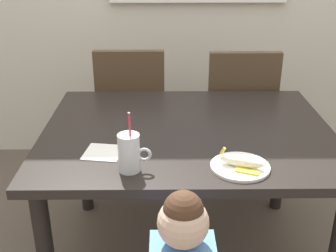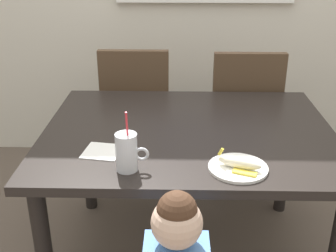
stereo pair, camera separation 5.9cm
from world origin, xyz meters
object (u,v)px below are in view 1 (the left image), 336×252
at_px(dining_chair_left, 132,110).
at_px(peeled_banana, 242,162).
at_px(paper_napkin, 103,152).
at_px(dining_table, 187,146).
at_px(dining_chair_right, 238,112).
at_px(milk_cup, 129,155).
at_px(snack_plate, 240,167).

height_order(dining_chair_left, peeled_banana, dining_chair_left).
bearing_deg(paper_napkin, dining_table, 33.52).
height_order(dining_chair_right, paper_napkin, dining_chair_right).
relative_size(dining_table, dining_chair_left, 1.40).
height_order(dining_chair_right, milk_cup, milk_cup).
relative_size(dining_chair_right, paper_napkin, 6.40).
bearing_deg(dining_chair_left, paper_napkin, 87.26).
xyz_separation_m(dining_table, paper_napkin, (-0.36, -0.24, 0.10)).
bearing_deg(milk_cup, dining_table, 57.92).
relative_size(dining_table, peeled_banana, 7.72).
relative_size(dining_chair_left, snack_plate, 4.17).
xyz_separation_m(dining_table, milk_cup, (-0.24, -0.39, 0.16)).
bearing_deg(snack_plate, paper_napkin, 166.37).
distance_m(dining_table, peeled_banana, 0.45).
xyz_separation_m(dining_chair_left, snack_plate, (0.50, -1.13, 0.21)).
bearing_deg(dining_chair_left, dining_table, 112.89).
bearing_deg(peeled_banana, paper_napkin, 165.44).
bearing_deg(peeled_banana, snack_plate, 113.32).
relative_size(dining_table, snack_plate, 5.84).
xyz_separation_m(milk_cup, snack_plate, (0.42, 0.01, -0.06)).
distance_m(dining_chair_right, milk_cup, 1.28).
bearing_deg(paper_napkin, milk_cup, -49.96).
xyz_separation_m(dining_table, peeled_banana, (0.19, -0.38, 0.12)).
distance_m(snack_plate, peeled_banana, 0.03).
height_order(dining_table, paper_napkin, paper_napkin).
bearing_deg(dining_table, snack_plate, -63.99).
relative_size(dining_chair_left, paper_napkin, 6.40).
distance_m(peeled_banana, paper_napkin, 0.57).
height_order(dining_table, milk_cup, milk_cup).
bearing_deg(dining_chair_right, peeled_banana, 80.79).
distance_m(dining_chair_right, paper_napkin, 1.21).
bearing_deg(peeled_banana, dining_chair_right, 80.79).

